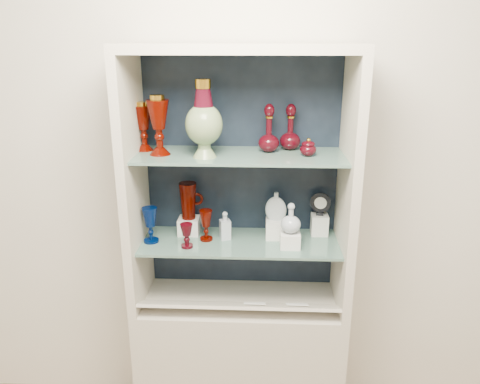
{
  "coord_description": "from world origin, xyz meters",
  "views": [
    {
      "loc": [
        0.09,
        -0.47,
        1.97
      ],
      "look_at": [
        0.0,
        1.53,
        1.3
      ],
      "focal_mm": 35.0,
      "sensor_mm": 36.0,
      "label": 1
    }
  ],
  "objects_px": {
    "ruby_goblet_small": "(187,236)",
    "clear_round_decanter": "(291,219)",
    "enamel_urn": "(204,119)",
    "ruby_pitcher": "(188,201)",
    "ruby_decanter_a": "(269,125)",
    "ruby_decanter_b": "(291,126)",
    "cameo_medallion": "(321,204)",
    "clear_square_bottle": "(225,225)",
    "cobalt_goblet": "(150,225)",
    "lidded_bowl": "(308,147)",
    "pedestal_lamp_right": "(159,125)",
    "flat_flask": "(276,206)",
    "ruby_goblet_tall": "(206,225)",
    "pedestal_lamp_left": "(144,126)"
  },
  "relations": [
    {
      "from": "ruby_goblet_small",
      "to": "clear_round_decanter",
      "type": "bearing_deg",
      "value": 3.1
    },
    {
      "from": "enamel_urn",
      "to": "ruby_pitcher",
      "type": "height_order",
      "value": "enamel_urn"
    },
    {
      "from": "ruby_decanter_a",
      "to": "ruby_goblet_small",
      "type": "height_order",
      "value": "ruby_decanter_a"
    },
    {
      "from": "ruby_decanter_b",
      "to": "cameo_medallion",
      "type": "relative_size",
      "value": 1.94
    },
    {
      "from": "ruby_decanter_b",
      "to": "clear_square_bottle",
      "type": "relative_size",
      "value": 1.62
    },
    {
      "from": "cobalt_goblet",
      "to": "cameo_medallion",
      "type": "height_order",
      "value": "cameo_medallion"
    },
    {
      "from": "ruby_pitcher",
      "to": "lidded_bowl",
      "type": "bearing_deg",
      "value": -14.75
    },
    {
      "from": "ruby_decanter_b",
      "to": "clear_square_bottle",
      "type": "xyz_separation_m",
      "value": [
        -0.3,
        -0.08,
        -0.46
      ]
    },
    {
      "from": "cameo_medallion",
      "to": "pedestal_lamp_right",
      "type": "bearing_deg",
      "value": -159.17
    },
    {
      "from": "ruby_goblet_small",
      "to": "clear_square_bottle",
      "type": "height_order",
      "value": "clear_square_bottle"
    },
    {
      "from": "flat_flask",
      "to": "clear_round_decanter",
      "type": "distance_m",
      "value": 0.12
    },
    {
      "from": "ruby_decanter_a",
      "to": "lidded_bowl",
      "type": "height_order",
      "value": "ruby_decanter_a"
    },
    {
      "from": "pedestal_lamp_right",
      "to": "ruby_goblet_small",
      "type": "distance_m",
      "value": 0.51
    },
    {
      "from": "ruby_pitcher",
      "to": "flat_flask",
      "type": "relative_size",
      "value": 1.25
    },
    {
      "from": "ruby_goblet_small",
      "to": "clear_square_bottle",
      "type": "relative_size",
      "value": 0.83
    },
    {
      "from": "lidded_bowl",
      "to": "cameo_medallion",
      "type": "bearing_deg",
      "value": 53.84
    },
    {
      "from": "flat_flask",
      "to": "clear_square_bottle",
      "type": "bearing_deg",
      "value": -159.68
    },
    {
      "from": "pedestal_lamp_right",
      "to": "cobalt_goblet",
      "type": "bearing_deg",
      "value": -172.37
    },
    {
      "from": "lidded_bowl",
      "to": "cobalt_goblet",
      "type": "xyz_separation_m",
      "value": [
        -0.71,
        -0.01,
        -0.38
      ]
    },
    {
      "from": "ruby_decanter_b",
      "to": "flat_flask",
      "type": "height_order",
      "value": "ruby_decanter_b"
    },
    {
      "from": "enamel_urn",
      "to": "ruby_goblet_small",
      "type": "relative_size",
      "value": 2.89
    },
    {
      "from": "enamel_urn",
      "to": "cobalt_goblet",
      "type": "height_order",
      "value": "enamel_urn"
    },
    {
      "from": "ruby_decanter_a",
      "to": "cameo_medallion",
      "type": "bearing_deg",
      "value": 10.52
    },
    {
      "from": "ruby_goblet_tall",
      "to": "ruby_pitcher",
      "type": "xyz_separation_m",
      "value": [
        -0.09,
        0.07,
        0.09
      ]
    },
    {
      "from": "ruby_goblet_small",
      "to": "ruby_pitcher",
      "type": "bearing_deg",
      "value": 94.81
    },
    {
      "from": "pedestal_lamp_right",
      "to": "ruby_goblet_small",
      "type": "xyz_separation_m",
      "value": [
        0.11,
        -0.06,
        -0.49
      ]
    },
    {
      "from": "flat_flask",
      "to": "cameo_medallion",
      "type": "height_order",
      "value": "flat_flask"
    },
    {
      "from": "ruby_decanter_a",
      "to": "ruby_goblet_tall",
      "type": "height_order",
      "value": "ruby_decanter_a"
    },
    {
      "from": "pedestal_lamp_right",
      "to": "ruby_decanter_a",
      "type": "distance_m",
      "value": 0.48
    },
    {
      "from": "cobalt_goblet",
      "to": "clear_round_decanter",
      "type": "relative_size",
      "value": 1.25
    },
    {
      "from": "pedestal_lamp_right",
      "to": "clear_square_bottle",
      "type": "height_order",
      "value": "pedestal_lamp_right"
    },
    {
      "from": "lidded_bowl",
      "to": "ruby_goblet_tall",
      "type": "bearing_deg",
      "value": 177.34
    },
    {
      "from": "lidded_bowl",
      "to": "cameo_medallion",
      "type": "xyz_separation_m",
      "value": [
        0.08,
        0.11,
        -0.3
      ]
    },
    {
      "from": "enamel_urn",
      "to": "ruby_goblet_small",
      "type": "distance_m",
      "value": 0.54
    },
    {
      "from": "pedestal_lamp_left",
      "to": "clear_round_decanter",
      "type": "bearing_deg",
      "value": -9.45
    },
    {
      "from": "clear_round_decanter",
      "to": "clear_square_bottle",
      "type": "bearing_deg",
      "value": 165.72
    },
    {
      "from": "enamel_urn",
      "to": "ruby_decanter_b",
      "type": "height_order",
      "value": "enamel_urn"
    },
    {
      "from": "enamel_urn",
      "to": "ruby_goblet_small",
      "type": "xyz_separation_m",
      "value": [
        -0.09,
        -0.03,
        -0.53
      ]
    },
    {
      "from": "pedestal_lamp_right",
      "to": "ruby_decanter_a",
      "type": "height_order",
      "value": "pedestal_lamp_right"
    },
    {
      "from": "lidded_bowl",
      "to": "clear_square_bottle",
      "type": "distance_m",
      "value": 0.54
    },
    {
      "from": "ruby_goblet_small",
      "to": "cameo_medallion",
      "type": "height_order",
      "value": "cameo_medallion"
    },
    {
      "from": "clear_round_decanter",
      "to": "ruby_goblet_tall",
      "type": "bearing_deg",
      "value": 171.31
    },
    {
      "from": "lidded_bowl",
      "to": "flat_flask",
      "type": "distance_m",
      "value": 0.33
    },
    {
      "from": "ruby_pitcher",
      "to": "flat_flask",
      "type": "height_order",
      "value": "ruby_pitcher"
    },
    {
      "from": "pedestal_lamp_left",
      "to": "clear_square_bottle",
      "type": "xyz_separation_m",
      "value": [
        0.37,
        -0.03,
        -0.46
      ]
    },
    {
      "from": "pedestal_lamp_left",
      "to": "ruby_decanter_b",
      "type": "xyz_separation_m",
      "value": [
        0.66,
        0.04,
        0.0
      ]
    },
    {
      "from": "cobalt_goblet",
      "to": "ruby_goblet_small",
      "type": "xyz_separation_m",
      "value": [
        0.18,
        -0.05,
        -0.03
      ]
    },
    {
      "from": "cobalt_goblet",
      "to": "clear_round_decanter",
      "type": "distance_m",
      "value": 0.65
    },
    {
      "from": "enamel_urn",
      "to": "cameo_medallion",
      "type": "relative_size",
      "value": 2.87
    },
    {
      "from": "ruby_decanter_a",
      "to": "ruby_decanter_b",
      "type": "xyz_separation_m",
      "value": [
        0.1,
        0.05,
        -0.01
      ]
    }
  ]
}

